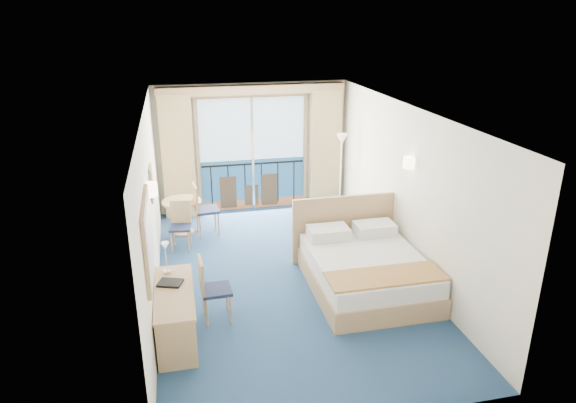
% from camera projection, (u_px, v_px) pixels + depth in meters
% --- Properties ---
extents(floor, '(6.50, 6.50, 0.00)m').
position_uv_depth(floor, '(285.00, 277.00, 8.33)').
color(floor, navy).
rests_on(floor, ground).
extents(room_walls, '(4.04, 6.54, 2.72)m').
position_uv_depth(room_walls, '(285.00, 172.00, 7.72)').
color(room_walls, silver).
rests_on(room_walls, ground).
extents(balcony_door, '(2.36, 0.03, 2.52)m').
position_uv_depth(balcony_door, '(252.00, 157.00, 10.88)').
color(balcony_door, navy).
rests_on(balcony_door, room_walls).
extents(curtain_left, '(0.65, 0.22, 2.55)m').
position_uv_depth(curtain_left, '(178.00, 157.00, 10.38)').
color(curtain_left, tan).
rests_on(curtain_left, room_walls).
extents(curtain_right, '(0.65, 0.22, 2.55)m').
position_uv_depth(curtain_right, '(325.00, 149.00, 11.02)').
color(curtain_right, tan).
rests_on(curtain_right, room_walls).
extents(pelmet, '(3.80, 0.25, 0.18)m').
position_uv_depth(pelmet, '(252.00, 90.00, 10.27)').
color(pelmet, tan).
rests_on(pelmet, room_walls).
extents(mirror, '(0.05, 1.25, 0.95)m').
position_uv_depth(mirror, '(148.00, 238.00, 6.02)').
color(mirror, tan).
rests_on(mirror, room_walls).
extents(wall_print, '(0.04, 0.42, 0.52)m').
position_uv_depth(wall_print, '(152.00, 183.00, 7.79)').
color(wall_print, tan).
rests_on(wall_print, room_walls).
extents(sconce_left, '(0.18, 0.18, 0.18)m').
position_uv_depth(sconce_left, '(151.00, 190.00, 6.74)').
color(sconce_left, '#FDDDB1').
rests_on(sconce_left, room_walls).
extents(sconce_right, '(0.18, 0.18, 0.18)m').
position_uv_depth(sconce_right, '(409.00, 163.00, 7.95)').
color(sconce_right, '#FDDDB1').
rests_on(sconce_right, room_walls).
extents(bed, '(1.84, 2.18, 1.16)m').
position_uv_depth(bed, '(365.00, 268.00, 7.93)').
color(bed, tan).
rests_on(bed, ground).
extents(nightstand, '(0.43, 0.41, 0.57)m').
position_uv_depth(nightstand, '(372.00, 234.00, 9.24)').
color(nightstand, tan).
rests_on(nightstand, ground).
extents(phone, '(0.21, 0.18, 0.08)m').
position_uv_depth(phone, '(370.00, 217.00, 9.16)').
color(phone, silver).
rests_on(phone, nightstand).
extents(armchair, '(1.08, 1.08, 0.70)m').
position_uv_depth(armchair, '(337.00, 219.00, 9.70)').
color(armchair, '#454B54').
rests_on(armchair, ground).
extents(floor_lamp, '(0.24, 0.24, 1.75)m').
position_uv_depth(floor_lamp, '(341.00, 155.00, 10.39)').
color(floor_lamp, silver).
rests_on(floor_lamp, ground).
extents(desk, '(0.50, 1.46, 0.68)m').
position_uv_depth(desk, '(176.00, 328.00, 6.33)').
color(desk, tan).
rests_on(desk, ground).
extents(desk_chair, '(0.43, 0.42, 0.94)m').
position_uv_depth(desk_chair, '(210.00, 286.00, 7.01)').
color(desk_chair, '#1B2340').
rests_on(desk_chair, ground).
extents(folder, '(0.37, 0.32, 0.03)m').
position_uv_depth(folder, '(170.00, 283.00, 6.75)').
color(folder, black).
rests_on(folder, desk).
extents(desk_lamp, '(0.12, 0.12, 0.44)m').
position_uv_depth(desk_lamp, '(166.00, 251.00, 6.92)').
color(desk_lamp, silver).
rests_on(desk_lamp, desk).
extents(round_table, '(0.74, 0.74, 0.66)m').
position_uv_depth(round_table, '(182.00, 208.00, 9.84)').
color(round_table, tan).
rests_on(round_table, ground).
extents(table_chair_a, '(0.48, 0.47, 1.01)m').
position_uv_depth(table_chair_a, '(202.00, 206.00, 9.75)').
color(table_chair_a, '#1B2340').
rests_on(table_chair_a, ground).
extents(table_chair_b, '(0.42, 0.43, 0.87)m').
position_uv_depth(table_chair_b, '(181.00, 222.00, 9.23)').
color(table_chair_b, '#1B2340').
rests_on(table_chair_b, ground).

